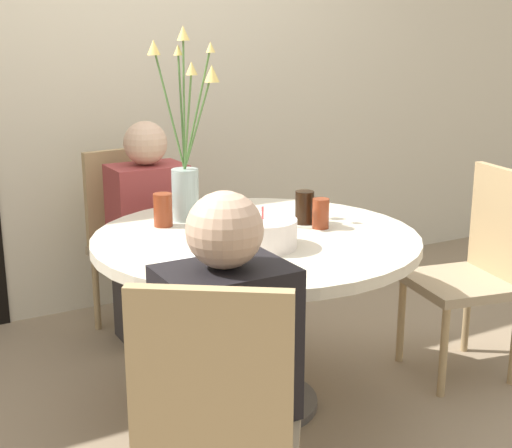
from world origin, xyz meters
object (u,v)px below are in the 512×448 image
Objects in this scene: drink_glass_1 at (225,224)px; person_woman at (227,394)px; chair_near_front at (133,232)px; drink_glass_0 at (305,207)px; birthday_cake at (263,233)px; drink_glass_2 at (163,210)px; side_plate at (185,262)px; chair_right_flank at (218,424)px; person_boy at (149,240)px; flower_vase at (186,161)px; chair_left_flank at (478,262)px; drink_glass_3 at (321,213)px.

person_woman reaches higher than drink_glass_1.
drink_glass_0 is (0.38, -0.93, 0.27)m from chair_near_front.
birthday_cake reaches higher than drink_glass_0.
drink_glass_0 is 1.25× the size of drink_glass_1.
drink_glass_2 is at bearing 113.89° from birthday_cake.
chair_right_flank is at bearing -107.34° from side_plate.
drink_glass_0 is 0.12× the size of person_boy.
flower_vase is at bearing -92.30° from person_boy.
birthday_cake is 1.01m from person_boy.
chair_left_flank is at bearing -123.11° from chair_right_flank.
chair_left_flank is 5.26× the size of side_plate.
person_boy is 1.54m from person_woman.
chair_right_flank is 7.68× the size of drink_glass_3.
person_woman is at bearing -139.13° from drink_glass_3.
drink_glass_3 is 0.11× the size of person_woman.
drink_glass_2 is (-0.12, -0.70, 0.27)m from chair_near_front.
drink_glass_2 is (0.12, 0.47, 0.06)m from side_plate.
drink_glass_1 is 0.84m from person_boy.
chair_left_flank is 1.30m from flower_vase.
side_plate is 1.31× the size of drink_glass_0.
chair_right_flank is at bearing -56.89° from chair_left_flank.
chair_left_flank is at bearing -11.84° from drink_glass_3.
chair_near_front is at bearing 97.96° from person_boy.
chair_near_front is at bearing 80.36° from drink_glass_2.
side_plate is 0.65m from drink_glass_3.
chair_left_flank is 1.06m from birthday_cake.
chair_near_front is 0.76m from drink_glass_2.
drink_glass_1 is at bearing -83.44° from chair_right_flank.
chair_near_front is at bearing 91.03° from drink_glass_1.
drink_glass_3 is at bearing -80.03° from drink_glass_0.
flower_vase is at bearing 19.85° from drink_glass_2.
drink_glass_1 is at bearing -96.93° from chair_near_front.
drink_glass_1 is at bearing -62.92° from drink_glass_2.
drink_glass_1 is at bearing -90.35° from person_boy.
person_boy is at bearing -70.55° from chair_right_flank.
drink_glass_0 reaches higher than drink_glass_3.
chair_right_flank is 6.87× the size of drink_glass_0.
side_plate is 0.16× the size of person_boy.
person_boy is (0.26, 1.01, -0.22)m from side_plate.
chair_right_flank is 8.57× the size of drink_glass_1.
chair_near_front is at bearing -125.45° from chair_left_flank.
drink_glass_1 is 0.90× the size of drink_glass_3.
chair_left_flank is 6.87× the size of drink_glass_0.
flower_vase reaches higher than chair_left_flank.
flower_vase reaches higher than drink_glass_2.
birthday_cake is 0.23× the size of person_woman.
drink_glass_3 is at bearing 40.87° from person_woman.
person_woman is (-0.34, -1.00, -0.45)m from flower_vase.
side_plate is at bearing -140.49° from drink_glass_1.
person_boy reaches higher than side_plate.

